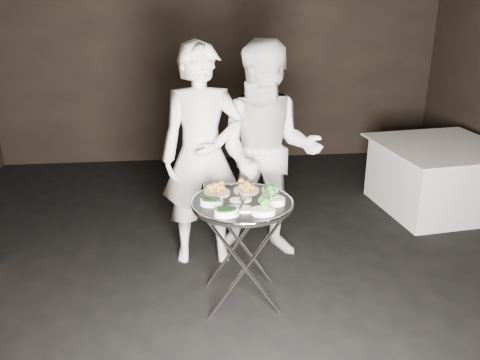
{
  "coord_description": "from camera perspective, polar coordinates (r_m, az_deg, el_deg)",
  "views": [
    {
      "loc": [
        -0.45,
        -3.45,
        2.3
      ],
      "look_at": [
        -0.07,
        0.08,
        0.95
      ],
      "focal_mm": 38.0,
      "sensor_mm": 36.0,
      "label": 1
    }
  ],
  "objects": [
    {
      "name": "asparagus_plate_b",
      "position": [
        3.56,
        0.11,
        -3.15
      ],
      "size": [
        0.23,
        0.17,
        0.04
      ],
      "rotation": [
        0.0,
        0.0,
        -0.32
      ],
      "color": "white",
      "rests_on": "serving_tray"
    },
    {
      "name": "floor",
      "position": [
        4.19,
        1.17,
        -12.93
      ],
      "size": [
        6.0,
        7.0,
        0.05
      ],
      "primitive_type": "cube",
      "color": "black",
      "rests_on": "ground"
    },
    {
      "name": "spinach_bowl_a",
      "position": [
        3.65,
        -3.23,
        -2.4
      ],
      "size": [
        0.19,
        0.14,
        0.07
      ],
      "rotation": [
        0.0,
        0.0,
        -0.23
      ],
      "color": "white",
      "rests_on": "serving_tray"
    },
    {
      "name": "asparagus_plate_a",
      "position": [
        3.72,
        0.07,
        -2.17
      ],
      "size": [
        0.17,
        0.1,
        0.03
      ],
      "rotation": [
        0.0,
        0.0,
        0.04
      ],
      "color": "white",
      "rests_on": "serving_tray"
    },
    {
      "name": "greens_bowl",
      "position": [
        3.84,
        3.43,
        -1.1
      ],
      "size": [
        0.13,
        0.13,
        0.08
      ],
      "rotation": [
        0.0,
        0.0,
        -0.01
      ],
      "color": "white",
      "rests_on": "serving_tray"
    },
    {
      "name": "serving_utensils",
      "position": [
        3.75,
        0.39,
        -1.3
      ],
      "size": [
        0.59,
        0.43,
        0.01
      ],
      "color": "silver",
      "rests_on": "serving_tray"
    },
    {
      "name": "broccoli_bowl_b",
      "position": [
        3.5,
        2.63,
        -3.4
      ],
      "size": [
        0.18,
        0.14,
        0.07
      ],
      "rotation": [
        0.0,
        0.0,
        -0.09
      ],
      "color": "white",
      "rests_on": "serving_tray"
    },
    {
      "name": "waiter_right",
      "position": [
        4.4,
        3.17,
        3.04
      ],
      "size": [
        1.06,
        0.9,
        1.92
      ],
      "primitive_type": "imported",
      "rotation": [
        0.0,
        0.0,
        -0.21
      ],
      "color": "silver",
      "rests_on": "floor"
    },
    {
      "name": "serving_tray",
      "position": [
        3.71,
        0.24,
        -2.62
      ],
      "size": [
        0.76,
        0.76,
        0.04
      ],
      "color": "black",
      "rests_on": "tray_stand"
    },
    {
      "name": "tray_stand",
      "position": [
        3.87,
        0.24,
        -7.6
      ],
      "size": [
        0.56,
        0.47,
        0.82
      ],
      "rotation": [
        0.0,
        0.0,
        0.03
      ],
      "color": "silver",
      "rests_on": "floor"
    },
    {
      "name": "waiter_left",
      "position": [
        4.32,
        -4.27,
        2.66
      ],
      "size": [
        0.7,
        0.47,
        1.92
      ],
      "primitive_type": "imported",
      "rotation": [
        0.0,
        0.0,
        -0.01
      ],
      "color": "silver",
      "rests_on": "floor"
    },
    {
      "name": "broccoli_bowl_a",
      "position": [
        3.68,
        3.65,
        -2.14
      ],
      "size": [
        0.23,
        0.2,
        0.08
      ],
      "rotation": [
        0.0,
        0.0,
        -0.41
      ],
      "color": "white",
      "rests_on": "serving_tray"
    },
    {
      "name": "dining_table",
      "position": [
        5.93,
        21.36,
        0.31
      ],
      "size": [
        1.28,
        1.28,
        0.73
      ],
      "rotation": [
        0.0,
        0.0,
        0.12
      ],
      "color": "silver",
      "rests_on": "floor"
    },
    {
      "name": "potato_plate_b",
      "position": [
        3.88,
        0.73,
        -0.89
      ],
      "size": [
        0.2,
        0.2,
        0.07
      ],
      "rotation": [
        0.0,
        0.0,
        0.11
      ],
      "color": "beige",
      "rests_on": "serving_tray"
    },
    {
      "name": "wall_back",
      "position": [
        7.04,
        -2.43,
        14.25
      ],
      "size": [
        6.0,
        0.05,
        3.0
      ],
      "primitive_type": "cube",
      "color": "black",
      "rests_on": "floor"
    },
    {
      "name": "spinach_bowl_b",
      "position": [
        3.48,
        -1.52,
        -3.53
      ],
      "size": [
        0.19,
        0.14,
        0.07
      ],
      "rotation": [
        0.0,
        0.0,
        0.19
      ],
      "color": "white",
      "rests_on": "serving_tray"
    },
    {
      "name": "potato_plate_a",
      "position": [
        3.84,
        -2.6,
        -1.15
      ],
      "size": [
        0.2,
        0.2,
        0.07
      ],
      "rotation": [
        0.0,
        0.0,
        0.3
      ],
      "color": "beige",
      "rests_on": "serving_tray"
    }
  ]
}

